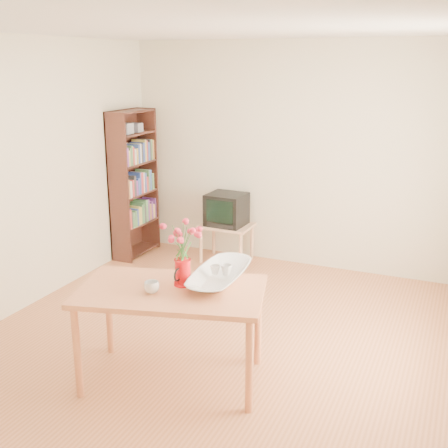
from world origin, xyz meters
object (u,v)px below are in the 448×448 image
at_px(table, 171,300).
at_px(mug, 152,287).
at_px(pitcher, 183,273).
at_px(television, 227,209).
at_px(bowl, 220,250).

distance_m(table, mug, 0.20).
bearing_deg(pitcher, table, -109.93).
bearing_deg(table, pitcher, 53.09).
distance_m(pitcher, television, 2.62).
xyz_separation_m(bowl, television, (-0.95, 2.32, -0.35)).
bearing_deg(television, table, -72.93).
height_order(bowl, television, bowl).
distance_m(mug, television, 2.80).
xyz_separation_m(table, television, (-0.68, 2.62, -0.01)).
xyz_separation_m(table, pitcher, (0.04, 0.11, 0.18)).
relative_size(table, mug, 13.74).
xyz_separation_m(mug, bowl, (0.36, 0.41, 0.21)).
relative_size(bowl, television, 1.17).
bearing_deg(television, mug, -75.39).
distance_m(mug, bowl, 0.58).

